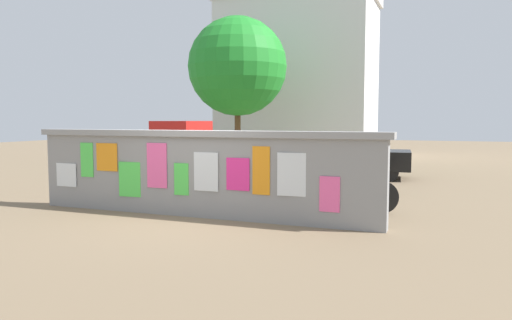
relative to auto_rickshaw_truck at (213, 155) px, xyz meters
The scene contains 10 objects.
ground 4.57m from the auto_rickshaw_truck, 69.54° to the left, with size 60.00×60.00×0.00m, color #7A664C.
poster_wall 4.11m from the auto_rickshaw_truck, 67.67° to the right, with size 7.42×0.42×1.68m.
auto_rickshaw_truck is the anchor object (origin of this frame).
car_parked 4.82m from the auto_rickshaw_truck, 49.75° to the left, with size 3.93×2.02×1.40m.
motorcycle 3.91m from the auto_rickshaw_truck, ahead, with size 1.90×0.56×0.87m.
bicycle_near 4.99m from the auto_rickshaw_truck, 27.88° to the right, with size 1.68×0.52×0.95m.
person_walking 3.61m from the auto_rickshaw_truck, 36.93° to the right, with size 0.41×0.41×1.62m.
person_bystander 2.69m from the auto_rickshaw_truck, 95.51° to the right, with size 0.45×0.45×1.62m.
tree_roadside 8.38m from the auto_rickshaw_truck, 108.27° to the left, with size 4.27×4.27×6.32m.
building_background 14.34m from the auto_rickshaw_truck, 96.52° to the left, with size 8.31×5.49×8.66m.
Camera 1 is at (4.47, -8.31, 1.89)m, focal length 33.94 mm.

